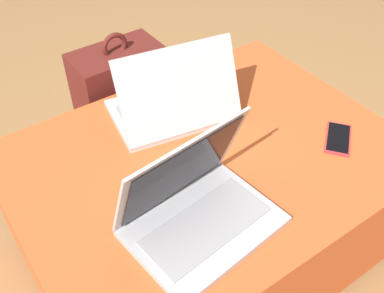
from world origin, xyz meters
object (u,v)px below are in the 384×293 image
laptop_far (174,103)px  backpack (122,110)px  laptop_near (196,207)px  cell_phone (338,139)px

laptop_far → backpack: (-0.02, 0.33, -0.22)m
laptop_far → backpack: bearing=-76.5°
laptop_near → cell_phone: 0.49m
cell_phone → backpack: size_ratio=0.27×
laptop_far → laptop_near: bearing=74.1°
backpack → laptop_far: bearing=92.5°
laptop_near → cell_phone: size_ratio=2.46×
cell_phone → backpack: backpack is taller
cell_phone → laptop_far: bearing=4.4°
laptop_far → backpack: laptop_far is taller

